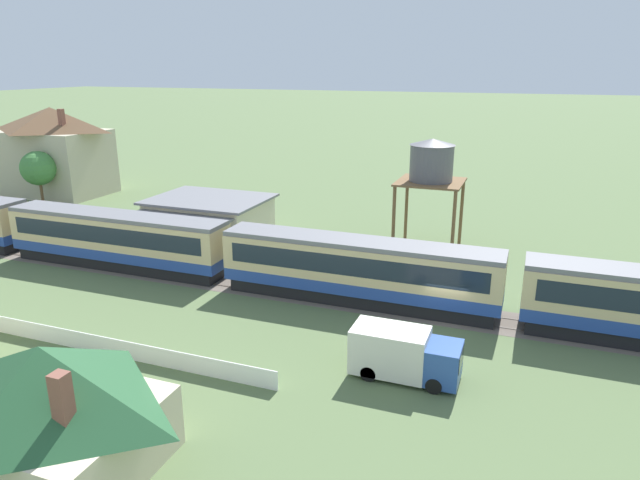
% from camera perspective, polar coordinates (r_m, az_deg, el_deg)
% --- Properties ---
extents(ground_plane, '(600.00, 600.00, 0.00)m').
position_cam_1_polar(ground_plane, '(36.34, 12.49, -7.85)').
color(ground_plane, '#566B42').
extents(passenger_train, '(76.81, 2.96, 4.30)m').
position_cam_1_polar(passenger_train, '(40.91, -8.91, -1.18)').
color(passenger_train, '#234293').
rests_on(passenger_train, ground_plane).
extents(railway_track, '(131.82, 3.60, 0.04)m').
position_cam_1_polar(railway_track, '(41.16, -7.28, -4.51)').
color(railway_track, '#665B51').
rests_on(railway_track, ground_plane).
extents(station_building, '(10.09, 9.07, 3.84)m').
position_cam_1_polar(station_building, '(51.67, -10.94, 2.09)').
color(station_building, beige).
rests_on(station_building, ground_plane).
extents(station_house_brown_roof, '(12.39, 8.65, 10.32)m').
position_cam_1_polar(station_house_brown_roof, '(75.68, -24.97, 8.16)').
color(station_house_brown_roof, '#BCB293').
rests_on(station_house_brown_roof, ground_plane).
extents(water_tower, '(5.29, 5.29, 9.41)m').
position_cam_1_polar(water_tower, '(47.57, 11.09, 7.48)').
color(water_tower, brown).
rests_on(water_tower, ground_plane).
extents(cottage_dark_green_roof_2, '(8.36, 6.65, 5.23)m').
position_cam_1_polar(cottage_dark_green_roof_2, '(24.75, -25.60, -14.76)').
color(cottage_dark_green_roof_2, beige).
rests_on(cottage_dark_green_roof_2, ground_plane).
extents(delivery_truck_blue, '(5.43, 2.21, 2.53)m').
position_cam_1_polar(delivery_truck_blue, '(29.30, 8.32, -11.17)').
color(delivery_truck_blue, '#2D519E').
rests_on(delivery_truck_blue, ground_plane).
extents(yard_tree_0, '(3.78, 3.78, 6.01)m').
position_cam_1_polar(yard_tree_0, '(70.68, -26.36, 6.44)').
color(yard_tree_0, brown).
rests_on(yard_tree_0, ground_plane).
extents(yard_tree_1, '(4.43, 4.43, 7.55)m').
position_cam_1_polar(yard_tree_1, '(76.78, -22.43, 8.57)').
color(yard_tree_1, brown).
rests_on(yard_tree_1, ground_plane).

